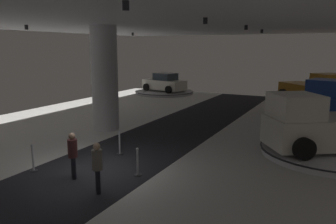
% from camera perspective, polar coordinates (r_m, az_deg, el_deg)
% --- Properties ---
extents(ground, '(24.00, 44.00, 0.06)m').
position_cam_1_polar(ground, '(12.82, -12.18, -9.62)').
color(ground, silver).
extents(ceiling_with_spotlights, '(24.00, 44.00, 0.39)m').
position_cam_1_polar(ceiling_with_spotlights, '(12.09, -13.27, 16.01)').
color(ceiling_with_spotlights, silver).
extents(column_left, '(1.39, 1.39, 5.50)m').
position_cam_1_polar(column_left, '(18.50, -10.51, 5.52)').
color(column_left, silver).
rests_on(column_left, ground).
extents(display_platform_deep_right, '(5.68, 5.68, 0.24)m').
position_cam_1_polar(display_platform_deep_right, '(28.38, 22.61, 1.34)').
color(display_platform_deep_right, '#B7B7BC').
rests_on(display_platform_deep_right, ground).
extents(pickup_truck_deep_right, '(5.20, 5.26, 2.30)m').
position_cam_1_polar(pickup_truck_deep_right, '(28.00, 23.19, 3.33)').
color(pickup_truck_deep_right, '#B77519').
rests_on(pickup_truck_deep_right, display_platform_deep_right).
extents(display_platform_mid_right, '(5.68, 5.68, 0.28)m').
position_cam_1_polar(display_platform_mid_right, '(15.66, 25.57, -5.99)').
color(display_platform_mid_right, silver).
rests_on(display_platform_mid_right, ground).
extents(pickup_truck_mid_right, '(5.57, 4.72, 2.30)m').
position_cam_1_polar(pickup_truck_mid_right, '(15.23, 24.88, -2.27)').
color(pickup_truck_mid_right, silver).
rests_on(pickup_truck_mid_right, display_platform_mid_right).
extents(display_platform_deep_left, '(5.54, 5.54, 0.26)m').
position_cam_1_polar(display_platform_deep_left, '(32.66, -0.63, 3.33)').
color(display_platform_deep_left, '#B7B7BC').
rests_on(display_platform_deep_left, ground).
extents(display_car_deep_left, '(4.52, 3.06, 1.71)m').
position_cam_1_polar(display_car_deep_left, '(32.53, -0.59, 4.86)').
color(display_car_deep_left, silver).
rests_on(display_car_deep_left, display_platform_deep_left).
extents(display_platform_far_right, '(5.68, 5.68, 0.36)m').
position_cam_1_polar(display_platform_far_right, '(22.47, 26.01, -1.07)').
color(display_platform_far_right, '#333338').
rests_on(display_platform_far_right, ground).
extents(pickup_truck_far_right, '(3.70, 5.66, 2.30)m').
position_cam_1_polar(pickup_truck_far_right, '(21.98, 26.02, 1.59)').
color(pickup_truck_far_right, navy).
rests_on(pickup_truck_far_right, display_platform_far_right).
extents(visitor_walking_near, '(0.32, 0.32, 1.59)m').
position_cam_1_polar(visitor_walking_near, '(11.96, -15.62, -6.57)').
color(visitor_walking_near, black).
rests_on(visitor_walking_near, ground).
extents(visitor_walking_far, '(0.32, 0.32, 1.59)m').
position_cam_1_polar(visitor_walking_far, '(10.62, -11.72, -8.61)').
color(visitor_walking_far, black).
rests_on(visitor_walking_far, ground).
extents(stanchion_a, '(0.28, 0.28, 1.01)m').
position_cam_1_polar(stanchion_a, '(11.98, -5.09, -8.86)').
color(stanchion_a, '#333338').
rests_on(stanchion_a, ground).
extents(stanchion_b, '(0.28, 0.28, 1.01)m').
position_cam_1_polar(stanchion_b, '(14.36, -8.08, -5.58)').
color(stanchion_b, '#333338').
rests_on(stanchion_b, ground).
extents(stanchion_c, '(0.28, 0.28, 1.01)m').
position_cam_1_polar(stanchion_c, '(13.24, -21.60, -7.67)').
color(stanchion_c, '#333338').
rests_on(stanchion_c, ground).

